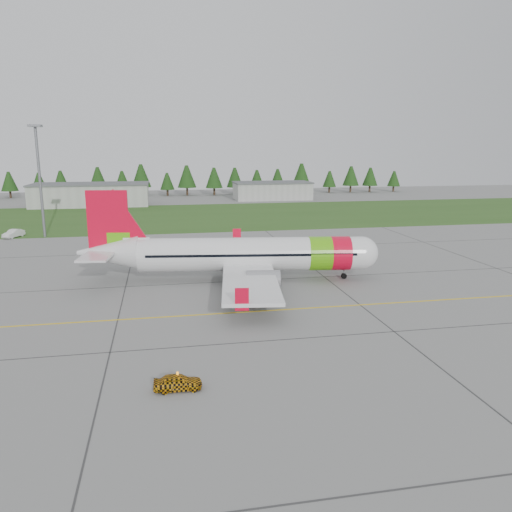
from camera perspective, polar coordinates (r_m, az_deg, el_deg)
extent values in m
plane|color=gray|center=(44.23, 3.64, -9.50)|extent=(320.00, 320.00, 0.00)
cylinder|color=silver|center=(62.45, -0.52, 0.22)|extent=(28.23, 7.98, 4.19)
sphere|color=silver|center=(64.55, 11.96, 0.35)|extent=(4.19, 4.19, 4.19)
cone|color=silver|center=(64.14, -16.54, 0.37)|extent=(8.02, 5.18, 4.19)
cube|color=black|center=(64.55, 12.25, 0.67)|extent=(2.08, 3.00, 0.60)
cylinder|color=#59B90D|center=(63.39, 7.27, 0.30)|extent=(3.35, 4.61, 4.27)
cylinder|color=red|center=(63.89, 9.54, 0.32)|extent=(2.93, 4.55, 4.27)
cube|color=silver|center=(62.69, -1.00, -0.84)|extent=(10.56, 34.85, 0.39)
cube|color=red|center=(79.28, -2.20, 2.37)|extent=(1.30, 0.37, 2.15)
cube|color=red|center=(46.03, -1.63, -4.98)|extent=(1.30, 0.37, 2.15)
cylinder|color=gray|center=(68.64, 0.17, -0.19)|extent=(4.14, 2.76, 2.25)
cylinder|color=gray|center=(57.19, 0.81, -2.75)|extent=(4.14, 2.76, 2.25)
cube|color=red|center=(63.47, -16.55, 3.55)|extent=(4.95, 1.06, 8.16)
cube|color=#59B90D|center=(63.59, -15.38, 1.47)|extent=(2.83, 0.83, 2.58)
cube|color=silver|center=(64.22, -17.02, 0.60)|extent=(5.10, 12.70, 0.24)
cylinder|color=slate|center=(64.61, 10.02, -1.91)|extent=(0.19, 0.19, 1.50)
cylinder|color=black|center=(64.70, 10.01, -2.24)|extent=(0.76, 0.40, 0.73)
cylinder|color=slate|center=(65.85, -2.02, -1.21)|extent=(0.24, 0.24, 2.04)
cylinder|color=black|center=(65.95, -2.39, -1.61)|extent=(1.17, 0.63, 1.12)
cylinder|color=slate|center=(60.02, -1.93, -2.56)|extent=(0.24, 0.24, 2.04)
cylinder|color=black|center=(60.13, -2.34, -2.99)|extent=(1.17, 0.63, 1.12)
imported|color=#F8AA0D|center=(35.40, -8.99, -12.46)|extent=(1.16, 1.37, 3.34)
imported|color=silver|center=(102.93, -26.06, 3.17)|extent=(2.07, 2.03, 4.58)
cube|color=#30561E|center=(123.27, -5.89, 4.60)|extent=(320.00, 50.00, 0.03)
cube|color=gold|center=(51.53, 1.42, -6.25)|extent=(120.00, 0.25, 0.02)
cube|color=#A8A8A3|center=(151.60, -18.32, 6.62)|extent=(32.00, 14.00, 6.00)
cube|color=#A8A8A3|center=(162.24, 1.85, 7.42)|extent=(24.00, 12.00, 5.20)
cylinder|color=slate|center=(100.29, -23.44, 7.64)|extent=(0.50, 0.50, 20.00)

